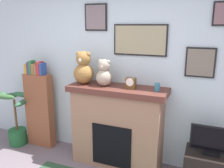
% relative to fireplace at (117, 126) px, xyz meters
% --- Properties ---
extents(back_wall, '(5.20, 0.15, 2.60)m').
position_rel_fireplace_xyz_m(back_wall, '(-0.17, 0.29, 0.72)').
color(back_wall, silver).
rests_on(back_wall, ground_plane).
extents(fireplace, '(1.37, 0.51, 1.16)m').
position_rel_fireplace_xyz_m(fireplace, '(0.00, 0.00, 0.00)').
color(fireplace, '#996D55').
rests_on(fireplace, ground_plane).
extents(bookshelf, '(0.47, 0.16, 1.44)m').
position_rel_fireplace_xyz_m(bookshelf, '(-1.39, 0.03, 0.08)').
color(bookshelf, brown).
rests_on(bookshelf, ground_plane).
extents(potted_plant, '(0.53, 0.57, 0.94)m').
position_rel_fireplace_xyz_m(potted_plant, '(-1.78, -0.12, -0.18)').
color(potted_plant, '#1E592D').
rests_on(potted_plant, ground_plane).
extents(television, '(0.51, 0.14, 0.36)m').
position_rel_fireplace_xyz_m(television, '(1.25, -0.07, 0.04)').
color(television, black).
rests_on(television, tv_stand).
extents(candle_jar, '(0.07, 0.07, 0.11)m').
position_rel_fireplace_xyz_m(candle_jar, '(0.55, -0.02, 0.63)').
color(candle_jar, teal).
rests_on(candle_jar, fireplace).
extents(mantel_clock, '(0.13, 0.10, 0.15)m').
position_rel_fireplace_xyz_m(mantel_clock, '(0.19, -0.02, 0.65)').
color(mantel_clock, brown).
rests_on(mantel_clock, fireplace).
extents(teddy_bear_grey, '(0.29, 0.29, 0.47)m').
position_rel_fireplace_xyz_m(teddy_bear_grey, '(-0.51, -0.02, 0.78)').
color(teddy_bear_grey, olive).
rests_on(teddy_bear_grey, fireplace).
extents(teddy_bear_tan, '(0.23, 0.23, 0.37)m').
position_rel_fireplace_xyz_m(teddy_bear_tan, '(-0.19, -0.02, 0.74)').
color(teddy_bear_tan, tan).
rests_on(teddy_bear_tan, fireplace).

